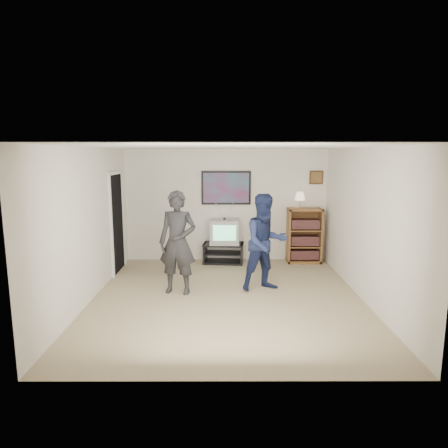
{
  "coord_description": "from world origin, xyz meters",
  "views": [
    {
      "loc": [
        -0.06,
        -6.4,
        2.38
      ],
      "look_at": [
        -0.05,
        0.66,
        1.15
      ],
      "focal_mm": 32.0,
      "sensor_mm": 36.0,
      "label": 1
    }
  ],
  "objects_px": {
    "crt_television": "(224,231)",
    "person_short": "(265,243)",
    "media_stand": "(223,253)",
    "bookshelf": "(304,235)",
    "person_tall": "(178,243)"
  },
  "relations": [
    {
      "from": "crt_television",
      "to": "bookshelf",
      "type": "bearing_deg",
      "value": 2.68
    },
    {
      "from": "person_tall",
      "to": "media_stand",
      "type": "bearing_deg",
      "value": 78.45
    },
    {
      "from": "bookshelf",
      "to": "person_short",
      "type": "xyz_separation_m",
      "value": [
        -1.05,
        -1.84,
        0.25
      ]
    },
    {
      "from": "media_stand",
      "to": "person_tall",
      "type": "bearing_deg",
      "value": -106.27
    },
    {
      "from": "media_stand",
      "to": "person_short",
      "type": "xyz_separation_m",
      "value": [
        0.74,
        -1.79,
        0.64
      ]
    },
    {
      "from": "media_stand",
      "to": "bookshelf",
      "type": "height_order",
      "value": "bookshelf"
    },
    {
      "from": "person_short",
      "to": "crt_television",
      "type": "bearing_deg",
      "value": 92.51
    },
    {
      "from": "person_tall",
      "to": "person_short",
      "type": "relative_size",
      "value": 1.04
    },
    {
      "from": "crt_television",
      "to": "person_short",
      "type": "bearing_deg",
      "value": -67.19
    },
    {
      "from": "crt_television",
      "to": "person_tall",
      "type": "xyz_separation_m",
      "value": [
        -0.81,
        -1.95,
        0.18
      ]
    },
    {
      "from": "media_stand",
      "to": "person_short",
      "type": "height_order",
      "value": "person_short"
    },
    {
      "from": "crt_television",
      "to": "person_short",
      "type": "height_order",
      "value": "person_short"
    },
    {
      "from": "person_short",
      "to": "person_tall",
      "type": "bearing_deg",
      "value": 166.67
    },
    {
      "from": "bookshelf",
      "to": "person_tall",
      "type": "height_order",
      "value": "person_tall"
    },
    {
      "from": "crt_television",
      "to": "media_stand",
      "type": "bearing_deg",
      "value": -178.94
    }
  ]
}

